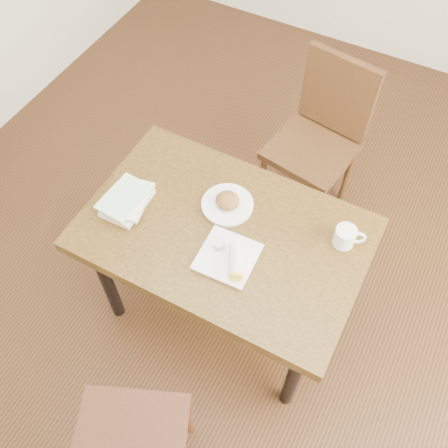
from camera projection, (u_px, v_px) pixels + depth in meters
The scene contains 8 objects.
ground at pixel (224, 308), 2.69m from camera, with size 4.00×5.00×0.01m, color #472814.
room_walls at pixel (224, 49), 1.34m from camera, with size 4.02×5.02×2.80m.
table at pixel (224, 242), 2.14m from camera, with size 1.17×0.76×0.75m.
chair_far at pixel (322, 131), 2.67m from camera, with size 0.48×0.48×0.95m.
plate_scone at pixel (227, 203), 2.12m from camera, with size 0.22×0.22×0.07m.
coffee_mug at pixel (346, 236), 1.99m from camera, with size 0.13×0.09×0.09m.
plate_burrito at pixel (230, 258), 1.96m from camera, with size 0.23×0.23×0.07m.
book_stack at pixel (127, 200), 2.12m from camera, with size 0.19×0.25×0.06m.
Camera 1 is at (0.54, -1.01, 2.47)m, focal length 40.00 mm.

